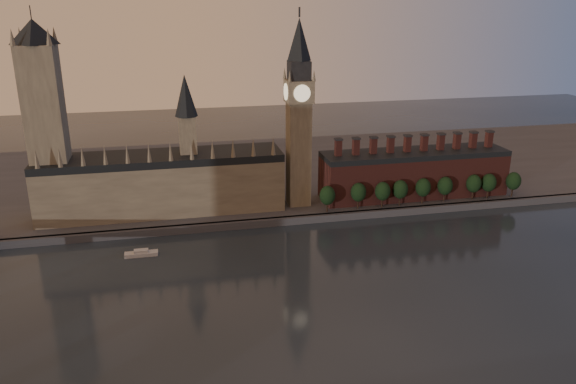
% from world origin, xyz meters
% --- Properties ---
extents(ground, '(900.00, 900.00, 0.00)m').
position_xyz_m(ground, '(0.00, 0.00, 0.00)').
color(ground, black).
rests_on(ground, ground).
extents(north_bank, '(900.00, 182.00, 4.00)m').
position_xyz_m(north_bank, '(0.00, 178.04, 2.00)').
color(north_bank, '#45454A').
rests_on(north_bank, ground).
extents(palace_of_westminster, '(130.00, 30.30, 74.00)m').
position_xyz_m(palace_of_westminster, '(-64.41, 114.91, 21.63)').
color(palace_of_westminster, gray).
rests_on(palace_of_westminster, north_bank).
extents(victoria_tower, '(24.00, 24.00, 108.00)m').
position_xyz_m(victoria_tower, '(-120.00, 115.00, 59.09)').
color(victoria_tower, gray).
rests_on(victoria_tower, north_bank).
extents(big_ben, '(15.00, 15.00, 107.00)m').
position_xyz_m(big_ben, '(10.00, 110.00, 56.83)').
color(big_ben, gray).
rests_on(big_ben, north_bank).
extents(chimney_block, '(110.00, 25.00, 37.00)m').
position_xyz_m(chimney_block, '(80.00, 110.00, 17.82)').
color(chimney_block, '#552420').
rests_on(chimney_block, north_bank).
extents(embankment_tree_0, '(8.60, 8.60, 14.88)m').
position_xyz_m(embankment_tree_0, '(22.36, 93.58, 13.47)').
color(embankment_tree_0, black).
rests_on(embankment_tree_0, north_bank).
extents(embankment_tree_1, '(8.60, 8.60, 14.88)m').
position_xyz_m(embankment_tree_1, '(40.68, 95.05, 13.47)').
color(embankment_tree_1, black).
rests_on(embankment_tree_1, north_bank).
extents(embankment_tree_2, '(8.60, 8.60, 14.88)m').
position_xyz_m(embankment_tree_2, '(54.48, 93.81, 13.47)').
color(embankment_tree_2, black).
rests_on(embankment_tree_2, north_bank).
extents(embankment_tree_3, '(8.60, 8.60, 14.88)m').
position_xyz_m(embankment_tree_3, '(65.34, 94.63, 13.47)').
color(embankment_tree_3, black).
rests_on(embankment_tree_3, north_bank).
extents(embankment_tree_4, '(8.60, 8.60, 14.88)m').
position_xyz_m(embankment_tree_4, '(79.42, 95.08, 13.47)').
color(embankment_tree_4, black).
rests_on(embankment_tree_4, north_bank).
extents(embankment_tree_5, '(8.60, 8.60, 14.88)m').
position_xyz_m(embankment_tree_5, '(93.07, 95.19, 13.47)').
color(embankment_tree_5, black).
rests_on(embankment_tree_5, north_bank).
extents(embankment_tree_6, '(8.60, 8.60, 14.88)m').
position_xyz_m(embankment_tree_6, '(111.32, 95.47, 13.47)').
color(embankment_tree_6, black).
rests_on(embankment_tree_6, north_bank).
extents(embankment_tree_7, '(8.60, 8.60, 14.88)m').
position_xyz_m(embankment_tree_7, '(120.78, 95.14, 13.47)').
color(embankment_tree_7, black).
rests_on(embankment_tree_7, north_bank).
extents(embankment_tree_8, '(8.60, 8.60, 14.88)m').
position_xyz_m(embankment_tree_8, '(136.74, 94.87, 13.47)').
color(embankment_tree_8, black).
rests_on(embankment_tree_8, north_bank).
extents(river_boat, '(15.41, 4.46, 3.08)m').
position_xyz_m(river_boat, '(-76.50, 66.31, 1.18)').
color(river_boat, '#BDBDBD').
rests_on(river_boat, ground).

